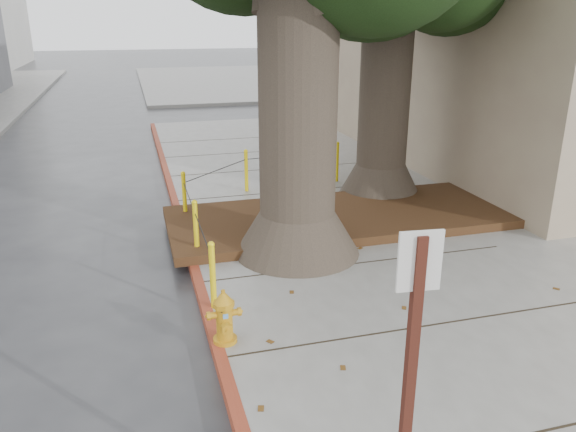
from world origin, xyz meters
name	(u,v)px	position (x,y,z in m)	size (l,w,h in m)	color
ground	(383,343)	(0.00, 0.00, 0.00)	(140.00, 140.00, 0.00)	#28282B
sidewalk_far	(270,79)	(6.00, 30.00, 0.07)	(16.00, 20.00, 0.15)	slate
curb_red	(195,273)	(-2.00, 2.50, 0.07)	(0.14, 26.00, 0.16)	maroon
planter_bed	(340,217)	(0.90, 3.90, 0.23)	(6.40, 2.60, 0.16)	black
building_side_white	(450,5)	(16.00, 26.00, 4.50)	(10.00, 10.00, 9.00)	silver
bollard_ring	(243,195)	(-0.87, 4.38, 0.66)	(3.79, 5.39, 0.95)	yellow
fire_hydrant	(224,317)	(-1.90, 0.32, 0.48)	(0.36, 0.31, 0.68)	orange
signpost	(408,403)	(-1.30, -2.95, 1.60)	(0.25, 0.07, 2.57)	#471911
car_silver	(303,97)	(4.39, 17.60, 0.62)	(1.47, 3.65, 1.24)	#A3A3A8
car_red	(451,88)	(11.99, 18.49, 0.66)	(1.40, 4.00, 1.32)	maroon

